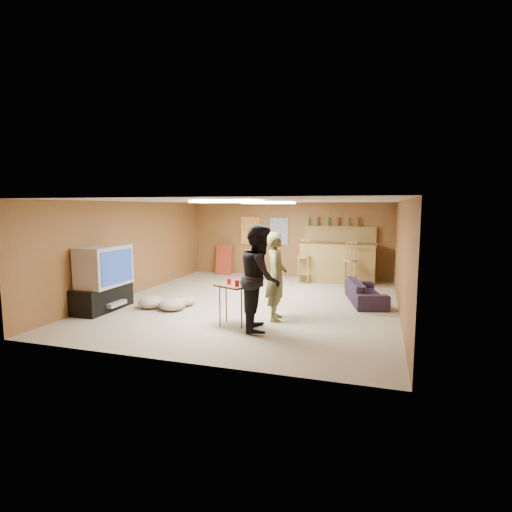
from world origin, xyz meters
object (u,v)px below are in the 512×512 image
(sofa, at_px, (366,292))
(tray_table, at_px, (234,305))
(person_olive, at_px, (276,276))
(bar_counter, at_px, (338,262))
(person_black, at_px, (260,277))
(tv_body, at_px, (104,266))

(sofa, xyz_separation_m, tray_table, (-2.16, -2.40, 0.12))
(person_olive, bearing_deg, bar_counter, -19.92)
(person_olive, relative_size, sofa, 0.99)
(bar_counter, height_order, person_black, person_black)
(bar_counter, bearing_deg, sofa, -69.44)
(person_olive, bearing_deg, person_black, 159.17)
(tray_table, bearing_deg, person_black, -9.25)
(bar_counter, relative_size, tray_table, 2.77)
(tv_body, xyz_separation_m, tray_table, (2.83, -0.19, -0.54))
(tv_body, relative_size, sofa, 0.67)
(tv_body, height_order, bar_counter, tv_body)
(bar_counter, xyz_separation_m, sofa, (0.84, -2.24, -0.31))
(tv_body, xyz_separation_m, bar_counter, (4.15, 4.45, -0.35))
(person_black, bearing_deg, person_olive, -25.54)
(person_black, relative_size, sofa, 1.09)
(tray_table, bearing_deg, person_olive, 41.09)
(person_olive, distance_m, sofa, 2.47)
(bar_counter, xyz_separation_m, tray_table, (-1.32, -4.64, -0.19))
(person_olive, bearing_deg, tv_body, 85.69)
(person_black, bearing_deg, bar_counter, -24.75)
(tray_table, bearing_deg, bar_counter, 74.07)
(bar_counter, xyz_separation_m, person_black, (-0.81, -4.72, 0.34))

